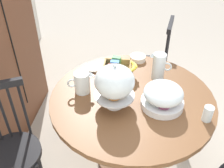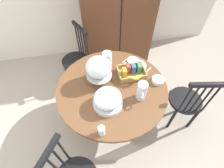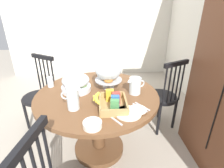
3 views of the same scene
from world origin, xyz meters
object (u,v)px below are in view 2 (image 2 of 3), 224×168
orange_juice_pitcher (142,92)px  windsor_chair_facing_door (77,60)px  drinking_glass (102,131)px  dining_table (112,98)px  cereal_basket (132,72)px  china_plate_large (137,66)px  windsor_chair_by_cabinet (186,102)px  pastry_stand_with_dome (99,68)px  milk_pitcher (107,59)px  wooden_armoire (117,6)px  cereal_bowl (158,80)px  china_plate_small (133,61)px  fruit_platter_covered (108,100)px

orange_juice_pitcher → windsor_chair_facing_door: bearing=121.6°
drinking_glass → dining_table: bearing=68.5°
cereal_basket → china_plate_large: cereal_basket is taller
windsor_chair_by_cabinet → cereal_basket: windsor_chair_by_cabinet is taller
windsor_chair_by_cabinet → orange_juice_pitcher: (-0.63, -0.01, 0.39)m
pastry_stand_with_dome → china_plate_large: size_ratio=1.56×
dining_table → milk_pitcher: milk_pitcher is taller
wooden_armoire → milk_pitcher: 1.01m
pastry_stand_with_dome → dining_table: bearing=-45.7°
orange_juice_pitcher → drinking_glass: bearing=-146.5°
cereal_bowl → drinking_glass: 0.86m
windsor_chair_by_cabinet → cereal_bowl: windsor_chair_by_cabinet is taller
china_plate_large → china_plate_small: size_ratio=1.47×
orange_juice_pitcher → dining_table: bearing=143.0°
pastry_stand_with_dome → china_plate_small: (0.46, 0.22, -0.18)m
china_plate_large → china_plate_small: 0.09m
cereal_bowl → fruit_platter_covered: bearing=-163.1°
windsor_chair_facing_door → milk_pitcher: (0.39, -0.45, 0.36)m
china_plate_large → china_plate_small: (-0.03, 0.09, 0.01)m
china_plate_small → cereal_bowl: (0.18, -0.37, 0.01)m
windsor_chair_by_cabinet → cereal_bowl: bearing=156.2°
orange_juice_pitcher → cereal_basket: orange_juice_pitcher is taller
dining_table → cereal_basket: cereal_basket is taller
cereal_bowl → cereal_basket: bearing=149.2°
milk_pitcher → china_plate_small: milk_pitcher is taller
china_plate_large → milk_pitcher: bearing=161.1°
milk_pitcher → cereal_bowl: bearing=-38.9°
cereal_basket → china_plate_large: bearing=48.8°
windsor_chair_by_cabinet → china_plate_small: (-0.55, 0.53, 0.30)m
fruit_platter_covered → cereal_basket: (0.34, 0.34, -0.04)m
wooden_armoire → windsor_chair_facing_door: 1.02m
milk_pitcher → china_plate_small: (0.32, -0.04, -0.06)m
windsor_chair_facing_door → pastry_stand_with_dome: size_ratio=2.83×
china_plate_small → milk_pitcher: bearing=173.7°
drinking_glass → china_plate_large: bearing=53.1°
windsor_chair_by_cabinet → cereal_basket: (-0.63, 0.32, 0.33)m
cereal_bowl → pastry_stand_with_dome: bearing=166.9°
wooden_armoire → fruit_platter_covered: size_ratio=6.53×
fruit_platter_covered → china_plate_small: 0.70m
drinking_glass → windsor_chair_facing_door: bearing=97.5°
pastry_stand_with_dome → orange_juice_pitcher: (0.38, -0.32, -0.10)m
wooden_armoire → china_plate_large: size_ratio=8.91×
cereal_basket → china_plate_small: (0.08, 0.21, -0.03)m
wooden_armoire → pastry_stand_with_dome: size_ratio=5.70×
pastry_stand_with_dome → china_plate_small: size_ratio=2.29×
milk_pitcher → cereal_bowl: 0.65m
cereal_bowl → windsor_chair_facing_door: bearing=136.1°
fruit_platter_covered → cereal_bowl: (0.61, 0.18, -0.06)m
dining_table → fruit_platter_covered: (-0.09, -0.21, 0.29)m
dining_table → drinking_glass: size_ratio=11.10×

